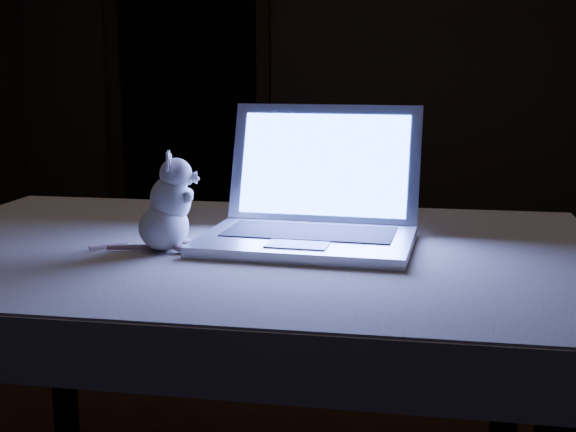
# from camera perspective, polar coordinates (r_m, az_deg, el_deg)

# --- Properties ---
(back_wall) EXTENTS (4.50, 0.04, 2.60)m
(back_wall) POSITION_cam_1_polar(r_m,az_deg,el_deg) (4.74, 5.61, 12.13)
(back_wall) COLOR black
(back_wall) RESTS_ON ground
(doorway) EXTENTS (1.06, 0.36, 2.13)m
(doorway) POSITION_cam_1_polar(r_m,az_deg,el_deg) (4.97, -7.33, 9.34)
(doorway) COLOR black
(doorway) RESTS_ON back_wall
(table) EXTENTS (1.52, 1.00, 0.80)m
(table) POSITION_cam_1_polar(r_m,az_deg,el_deg) (1.88, -3.40, -14.44)
(table) COLOR black
(table) RESTS_ON floor
(tablecloth) EXTENTS (1.78, 1.35, 0.12)m
(tablecloth) POSITION_cam_1_polar(r_m,az_deg,el_deg) (1.80, -6.19, -3.67)
(tablecloth) COLOR beige
(tablecloth) RESTS_ON table
(laptop) EXTENTS (0.48, 0.43, 0.32)m
(laptop) POSITION_cam_1_polar(r_m,az_deg,el_deg) (1.70, 1.38, 2.96)
(laptop) COLOR silver
(laptop) RESTS_ON tablecloth
(plush_mouse) EXTENTS (0.19, 0.19, 0.22)m
(plush_mouse) POSITION_cam_1_polar(r_m,az_deg,el_deg) (1.69, -9.23, 1.04)
(plush_mouse) COLOR white
(plush_mouse) RESTS_ON tablecloth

